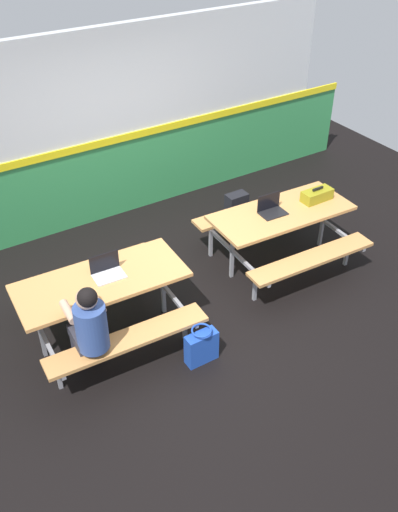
% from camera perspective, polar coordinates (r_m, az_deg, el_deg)
% --- Properties ---
extents(ground_plane, '(10.00, 10.00, 0.02)m').
position_cam_1_polar(ground_plane, '(6.73, 0.11, -3.96)').
color(ground_plane, black).
extents(accent_backdrop, '(8.00, 0.14, 2.60)m').
position_cam_1_polar(accent_backdrop, '(7.78, -8.87, 12.36)').
color(accent_backdrop, '#338C4C').
rests_on(accent_backdrop, ground).
extents(picnic_table_left, '(1.79, 1.62, 0.74)m').
position_cam_1_polar(picnic_table_left, '(5.95, -9.77, -3.61)').
color(picnic_table_left, tan).
rests_on(picnic_table_left, ground).
extents(picnic_table_right, '(1.79, 1.62, 0.74)m').
position_cam_1_polar(picnic_table_right, '(7.02, 8.27, 3.37)').
color(picnic_table_right, tan).
rests_on(picnic_table_right, ground).
extents(student_nearer, '(0.37, 0.53, 1.21)m').
position_cam_1_polar(student_nearer, '(5.38, -11.08, -6.94)').
color(student_nearer, '#2D2D38').
rests_on(student_nearer, ground).
extents(laptop_silver, '(0.33, 0.23, 0.22)m').
position_cam_1_polar(laptop_silver, '(5.87, -9.26, -1.52)').
color(laptop_silver, silver).
rests_on(laptop_silver, picnic_table_left).
extents(laptop_dark, '(0.33, 0.23, 0.22)m').
position_cam_1_polar(laptop_dark, '(6.86, 7.35, 4.73)').
color(laptop_dark, black).
rests_on(laptop_dark, picnic_table_right).
extents(toolbox_grey, '(0.40, 0.18, 0.18)m').
position_cam_1_polar(toolbox_grey, '(7.20, 11.87, 6.05)').
color(toolbox_grey, olive).
rests_on(toolbox_grey, picnic_table_right).
extents(backpack_dark, '(0.30, 0.22, 0.44)m').
position_cam_1_polar(backpack_dark, '(7.95, 3.78, 4.88)').
color(backpack_dark, black).
rests_on(backpack_dark, ground).
extents(tote_bag_bright, '(0.34, 0.21, 0.43)m').
position_cam_1_polar(tote_bag_bright, '(5.81, 0.25, -9.17)').
color(tote_bag_bright, '#1E47B2').
rests_on(tote_bag_bright, ground).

